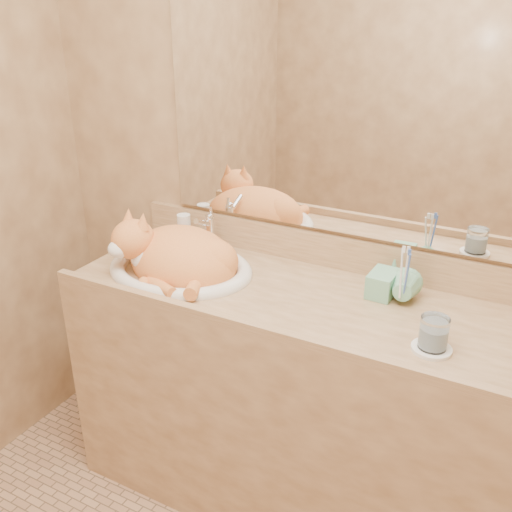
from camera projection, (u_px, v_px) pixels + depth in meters
The scene contains 12 objects.
wall_back at pixel (343, 156), 1.88m from camera, with size 2.40×0.02×2.50m, color brown.
vanity_counter at pixel (302, 405), 1.99m from camera, with size 1.60×0.55×0.85m, color brown, non-canonical shape.
mirror at pixel (345, 114), 1.81m from camera, with size 1.30×0.02×0.80m, color white.
sink_basin at pixel (179, 250), 1.97m from camera, with size 0.52×0.43×0.16m, color white, non-canonical shape.
faucet at pixel (210, 231), 2.13m from camera, with size 0.04×0.11×0.16m, color silver, non-canonical shape.
cat at pixel (175, 254), 1.97m from camera, with size 0.42×0.34×0.23m, color orange, non-canonical shape.
soap_dispenser at pixel (378, 277), 1.76m from camera, with size 0.08×0.08×0.18m, color #72B793.
toothbrush_cup at pixel (402, 294), 1.75m from camera, with size 0.10×0.10×0.09m, color #72B793.
toothbrushes at pixel (404, 272), 1.71m from camera, with size 0.03×0.03×0.20m, color silver, non-canonical shape.
saucer at pixel (431, 349), 1.55m from camera, with size 0.11×0.11×0.01m, color white.
water_glass at pixel (434, 333), 1.53m from camera, with size 0.08×0.08×0.09m, color white.
lotion_bottle at pixel (184, 230), 2.20m from camera, with size 0.05×0.05×0.12m, color silver.
Camera 1 is at (0.61, -0.77, 1.71)m, focal length 40.00 mm.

